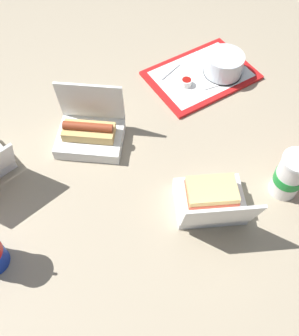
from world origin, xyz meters
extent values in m
plane|color=gray|center=(0.00, 0.00, 0.00)|extent=(3.20, 3.20, 0.00)
cube|color=red|center=(0.40, 0.22, 0.01)|extent=(0.38, 0.27, 0.01)
cube|color=white|center=(0.40, 0.22, 0.01)|extent=(0.33, 0.23, 0.00)
cylinder|color=black|center=(0.46, 0.18, 0.02)|extent=(0.14, 0.14, 0.01)
cylinder|color=#BC7084|center=(0.46, 0.18, 0.05)|extent=(0.10, 0.10, 0.05)
cylinder|color=silver|center=(0.46, 0.18, 0.06)|extent=(0.14, 0.14, 0.07)
cylinder|color=white|center=(0.32, 0.21, 0.03)|extent=(0.04, 0.04, 0.02)
cylinder|color=#9E140F|center=(0.32, 0.21, 0.04)|extent=(0.03, 0.03, 0.01)
cube|color=white|center=(0.41, 0.19, 0.02)|extent=(0.12, 0.12, 0.00)
cube|color=white|center=(0.31, 0.29, 0.02)|extent=(0.11, 0.04, 0.00)
cube|color=white|center=(0.09, -0.21, 0.02)|extent=(0.24, 0.22, 0.04)
cube|color=white|center=(0.04, -0.29, 0.11)|extent=(0.19, 0.13, 0.14)
cube|color=#DBB770|center=(0.09, -0.21, 0.05)|extent=(0.16, 0.14, 0.02)
cube|color=#D64C38|center=(0.09, -0.21, 0.07)|extent=(0.16, 0.14, 0.01)
cube|color=#DBB770|center=(0.09, -0.21, 0.08)|extent=(0.16, 0.14, 0.02)
cube|color=white|center=(-0.08, 0.17, 0.02)|extent=(0.25, 0.24, 0.04)
cube|color=white|center=(-0.04, 0.23, 0.11)|extent=(0.17, 0.15, 0.15)
cube|color=tan|center=(-0.08, 0.17, 0.06)|extent=(0.16, 0.15, 0.03)
cylinder|color=brown|center=(-0.08, 0.17, 0.08)|extent=(0.13, 0.12, 0.03)
cylinder|color=yellow|center=(-0.08, 0.17, 0.09)|extent=(0.10, 0.09, 0.01)
cylinder|color=white|center=(0.30, -0.29, 0.07)|extent=(0.08, 0.08, 0.14)
cylinder|color=#198C33|center=(0.30, -0.29, 0.07)|extent=(0.08, 0.08, 0.03)
cylinder|color=white|center=(0.30, -0.29, 0.15)|extent=(0.08, 0.08, 0.01)
camera|label=1|loc=(-0.34, -0.54, 0.94)|focal=40.00mm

